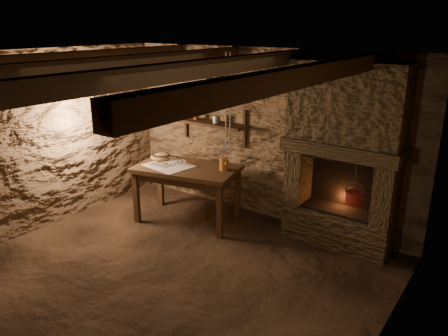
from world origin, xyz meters
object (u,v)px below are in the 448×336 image
Objects in this scene: iron_stockpot at (210,86)px; red_pot at (354,197)px; stoneware_jug at (224,158)px; wooden_bowl at (161,157)px; work_table at (187,192)px.

iron_stockpot is 2.53m from red_pot.
stoneware_jug is 1.31× the size of wooden_bowl.
wooden_bowl is (-1.04, -0.12, -0.14)m from stoneware_jug.
work_table is 3.86× the size of stoneware_jug.
iron_stockpot is (0.47, 0.59, 1.01)m from wooden_bowl.
stoneware_jug reaches higher than red_pot.
red_pot reaches higher than wooden_bowl.
wooden_bowl is at bearing -128.87° from iron_stockpot.
stoneware_jug reaches higher than wooden_bowl.
iron_stockpot reaches higher than red_pot.
stoneware_jug reaches higher than work_table.
iron_stockpot is at bearing 147.43° from stoneware_jug.
wooden_bowl is 1.26m from iron_stockpot.
stoneware_jug is at bearing 5.81° from work_table.
wooden_bowl is at bearing -170.30° from red_pot.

